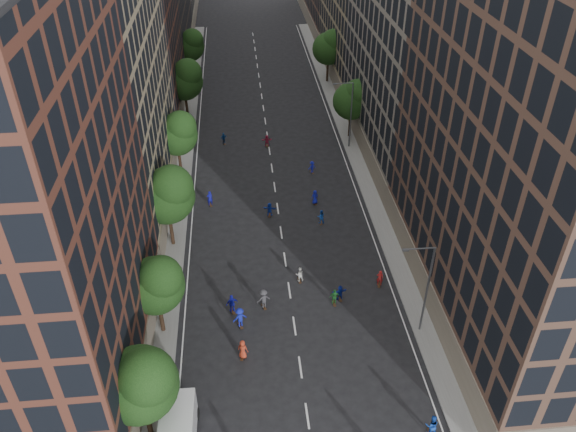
% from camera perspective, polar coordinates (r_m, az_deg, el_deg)
% --- Properties ---
extents(ground, '(240.00, 240.00, 0.00)m').
position_cam_1_polar(ground, '(70.20, -1.61, 4.69)').
color(ground, black).
rests_on(ground, ground).
extents(sidewalk_left, '(4.00, 105.00, 0.15)m').
position_cam_1_polar(sidewalk_left, '(77.05, -11.03, 7.05)').
color(sidewalk_left, slate).
rests_on(sidewalk_left, ground).
extents(sidewalk_right, '(4.00, 105.00, 0.15)m').
position_cam_1_polar(sidewalk_right, '(78.22, 6.87, 7.92)').
color(sidewalk_right, slate).
rests_on(sidewalk_right, ground).
extents(bldg_left_a, '(14.00, 22.00, 30.00)m').
position_cam_1_polar(bldg_left_a, '(40.51, -26.57, 0.39)').
color(bldg_left_a, '#50291E').
rests_on(bldg_left_a, ground).
extents(bldg_left_b, '(14.00, 26.00, 34.00)m').
position_cam_1_polar(bldg_left_b, '(60.35, -20.50, 15.08)').
color(bldg_left_b, '#827355').
rests_on(bldg_left_b, ground).
extents(bldg_left_c, '(14.00, 20.00, 28.00)m').
position_cam_1_polar(bldg_left_c, '(82.69, -16.77, 18.67)').
color(bldg_left_c, '#50291E').
rests_on(bldg_left_c, ground).
extents(bldg_right_a, '(14.00, 30.00, 36.00)m').
position_cam_1_polar(bldg_right_a, '(45.62, 25.40, 8.97)').
color(bldg_right_a, '#4D3529').
rests_on(bldg_right_a, ground).
extents(bldg_right_b, '(14.00, 28.00, 33.00)m').
position_cam_1_polar(bldg_right_b, '(70.90, 14.27, 18.55)').
color(bldg_right_b, '#6C6359').
rests_on(bldg_right_b, ground).
extents(tree_left_0, '(5.20, 5.20, 8.83)m').
position_cam_1_polar(tree_left_0, '(39.00, -14.65, -16.05)').
color(tree_left_0, black).
rests_on(tree_left_0, ground).
extents(tree_left_1, '(4.80, 4.80, 8.21)m').
position_cam_1_polar(tree_left_1, '(46.15, -13.18, -6.67)').
color(tree_left_1, black).
rests_on(tree_left_1, ground).
extents(tree_left_2, '(5.60, 5.60, 9.45)m').
position_cam_1_polar(tree_left_2, '(55.17, -12.11, 2.27)').
color(tree_left_2, black).
rests_on(tree_left_2, ground).
extents(tree_left_3, '(5.00, 5.00, 8.58)m').
position_cam_1_polar(tree_left_3, '(67.58, -11.14, 8.34)').
color(tree_left_3, black).
rests_on(tree_left_3, ground).
extents(tree_left_4, '(5.40, 5.40, 9.08)m').
position_cam_1_polar(tree_left_4, '(82.03, -10.42, 13.55)').
color(tree_left_4, black).
rests_on(tree_left_4, ground).
extents(tree_left_5, '(4.80, 4.80, 8.33)m').
position_cam_1_polar(tree_left_5, '(97.22, -9.88, 16.79)').
color(tree_left_5, black).
rests_on(tree_left_5, ground).
extents(tree_right_a, '(5.00, 5.00, 8.39)m').
position_cam_1_polar(tree_right_a, '(76.05, 6.65, 11.74)').
color(tree_right_a, black).
rests_on(tree_right_a, ground).
extents(tree_right_b, '(5.20, 5.20, 8.83)m').
position_cam_1_polar(tree_right_b, '(94.29, 4.27, 16.79)').
color(tree_right_b, black).
rests_on(tree_right_b, ground).
extents(streetlamp_near, '(2.64, 0.22, 9.06)m').
position_cam_1_polar(streetlamp_near, '(46.67, 13.76, -6.85)').
color(streetlamp_near, '#595B60').
rests_on(streetlamp_near, ground).
extents(streetlamp_far, '(2.64, 0.22, 9.06)m').
position_cam_1_polar(streetlamp_far, '(73.49, 6.26, 10.51)').
color(streetlamp_far, '#595B60').
rests_on(streetlamp_far, ground).
extents(cargo_van, '(2.55, 5.30, 2.80)m').
position_cam_1_polar(cargo_van, '(41.83, -11.12, -20.66)').
color(cargo_van, silver).
rests_on(cargo_van, ground).
extents(skater_2, '(1.02, 0.85, 1.88)m').
position_cam_1_polar(skater_2, '(43.21, 14.39, -19.94)').
color(skater_2, '#1542B0').
rests_on(skater_2, ground).
extents(skater_3, '(1.42, 1.11, 1.94)m').
position_cam_1_polar(skater_3, '(48.79, -4.91, -10.28)').
color(skater_3, '#141FA5').
rests_on(skater_3, ground).
extents(skater_4, '(1.19, 0.78, 1.88)m').
position_cam_1_polar(skater_4, '(50.10, -5.70, -8.89)').
color(skater_4, '#1517AB').
rests_on(skater_4, ground).
extents(skater_5, '(1.45, 0.71, 1.49)m').
position_cam_1_polar(skater_5, '(51.37, 5.29, -7.79)').
color(skater_5, navy).
rests_on(skater_5, ground).
extents(skater_6, '(1.02, 0.86, 1.78)m').
position_cam_1_polar(skater_6, '(46.47, -4.62, -13.39)').
color(skater_6, '#A6311B').
rests_on(skater_6, ground).
extents(skater_7, '(0.70, 0.54, 1.69)m').
position_cam_1_polar(skater_7, '(53.16, 9.31, -6.27)').
color(skater_7, '#AA1C1C').
rests_on(skater_7, ground).
extents(skater_8, '(0.80, 0.66, 1.53)m').
position_cam_1_polar(skater_8, '(52.98, 1.18, -5.98)').
color(skater_8, silver).
rests_on(skater_8, ground).
extents(skater_9, '(1.43, 1.09, 1.95)m').
position_cam_1_polar(skater_9, '(50.29, -2.50, -8.44)').
color(skater_9, '#38383C').
rests_on(skater_9, ground).
extents(skater_10, '(0.94, 0.40, 1.60)m').
position_cam_1_polar(skater_10, '(50.85, 4.75, -8.22)').
color(skater_10, '#1E6527').
rests_on(skater_10, ground).
extents(skater_11, '(1.50, 0.76, 1.55)m').
position_cam_1_polar(skater_11, '(61.49, -1.88, 0.64)').
color(skater_11, '#1533AB').
rests_on(skater_11, ground).
extents(skater_12, '(0.92, 0.72, 1.66)m').
position_cam_1_polar(skater_12, '(63.46, 2.75, 1.90)').
color(skater_12, '#151BAD').
rests_on(skater_12, ground).
extents(skater_13, '(0.75, 0.60, 1.78)m').
position_cam_1_polar(skater_13, '(63.69, -7.95, 1.76)').
color(skater_13, '#111291').
rests_on(skater_13, ground).
extents(skater_14, '(0.82, 0.65, 1.61)m').
position_cam_1_polar(skater_14, '(60.36, 3.36, -0.11)').
color(skater_14, '#1548B1').
rests_on(skater_14, ground).
extents(skater_15, '(1.11, 0.86, 1.51)m').
position_cam_1_polar(skater_15, '(69.30, 2.45, 4.96)').
color(skater_15, '#161BB2').
rests_on(skater_15, ground).
extents(skater_16, '(0.98, 0.67, 1.54)m').
position_cam_1_polar(skater_16, '(76.39, -6.54, 7.82)').
color(skater_16, '#114490').
rests_on(skater_16, ground).
extents(skater_17, '(1.45, 0.50, 1.55)m').
position_cam_1_polar(skater_17, '(75.32, -2.15, 7.62)').
color(skater_17, '#AD1C3D').
rests_on(skater_17, ground).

